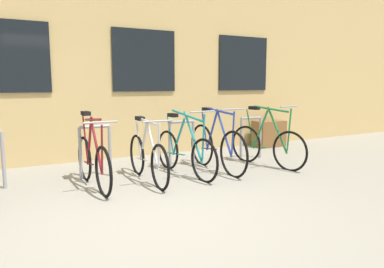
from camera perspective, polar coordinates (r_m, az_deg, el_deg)
ground_plane at (r=4.20m, az=-6.91°, el=-12.41°), size 42.00×42.00×0.00m
storefront_building at (r=10.97m, az=-21.37°, el=16.74°), size 28.00×7.74×6.47m
bike_rack at (r=5.81m, az=-14.99°, el=-1.93°), size 6.51×0.05×0.83m
bicycle_silver at (r=5.48m, az=-7.03°, el=-3.59°), size 0.44×1.66×0.98m
bicycle_green at (r=6.58m, az=11.67°, el=-1.57°), size 0.51×1.63×1.11m
bicycle_blue at (r=6.11m, az=3.89°, el=-1.97°), size 0.44×1.75×1.09m
bicycle_maroon at (r=5.31m, az=-15.32°, el=-4.05°), size 0.44×1.64×1.08m
bicycle_teal at (r=5.83m, az=-1.19°, el=-2.72°), size 0.44×1.75×1.08m
planter_box at (r=8.64m, az=12.00°, el=0.08°), size 0.70×0.44×0.60m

